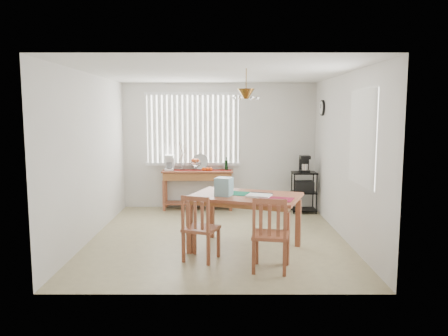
{
  "coord_description": "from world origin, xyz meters",
  "views": [
    {
      "loc": [
        0.11,
        -6.84,
        1.99
      ],
      "look_at": [
        0.1,
        0.55,
        1.05
      ],
      "focal_mm": 35.0,
      "sensor_mm": 36.0,
      "label": 1
    }
  ],
  "objects_px": {
    "wire_cart": "(304,188)",
    "cart_items": "(304,164)",
    "chair_left": "(200,228)",
    "sideboard": "(198,180)",
    "dining_table": "(245,201)",
    "chair_right": "(270,235)"
  },
  "relations": [
    {
      "from": "wire_cart",
      "to": "dining_table",
      "type": "distance_m",
      "value": 2.76
    },
    {
      "from": "wire_cart",
      "to": "dining_table",
      "type": "height_order",
      "value": "same"
    },
    {
      "from": "cart_items",
      "to": "chair_left",
      "type": "height_order",
      "value": "cart_items"
    },
    {
      "from": "cart_items",
      "to": "wire_cart",
      "type": "bearing_deg",
      "value": -90.0
    },
    {
      "from": "cart_items",
      "to": "chair_left",
      "type": "bearing_deg",
      "value": -123.43
    },
    {
      "from": "wire_cart",
      "to": "cart_items",
      "type": "relative_size",
      "value": 2.43
    },
    {
      "from": "chair_left",
      "to": "dining_table",
      "type": "bearing_deg",
      "value": 36.82
    },
    {
      "from": "sideboard",
      "to": "cart_items",
      "type": "xyz_separation_m",
      "value": [
        2.13,
        -0.25,
        0.36
      ]
    },
    {
      "from": "sideboard",
      "to": "dining_table",
      "type": "xyz_separation_m",
      "value": [
        0.84,
        -2.69,
        0.11
      ]
    },
    {
      "from": "sideboard",
      "to": "dining_table",
      "type": "height_order",
      "value": "same"
    },
    {
      "from": "wire_cart",
      "to": "sideboard",
      "type": "bearing_deg",
      "value": 173.12
    },
    {
      "from": "wire_cart",
      "to": "cart_items",
      "type": "bearing_deg",
      "value": 90.0
    },
    {
      "from": "dining_table",
      "to": "cart_items",
      "type": "bearing_deg",
      "value": 62.13
    },
    {
      "from": "wire_cart",
      "to": "chair_right",
      "type": "relative_size",
      "value": 0.85
    },
    {
      "from": "cart_items",
      "to": "chair_right",
      "type": "bearing_deg",
      "value": -107.11
    },
    {
      "from": "cart_items",
      "to": "chair_left",
      "type": "relative_size",
      "value": 0.37
    },
    {
      "from": "wire_cart",
      "to": "chair_right",
      "type": "xyz_separation_m",
      "value": [
        -1.02,
        -3.3,
        -0.02
      ]
    },
    {
      "from": "sideboard",
      "to": "chair_left",
      "type": "xyz_separation_m",
      "value": [
        0.21,
        -3.16,
        -0.16
      ]
    },
    {
      "from": "wire_cart",
      "to": "cart_items",
      "type": "height_order",
      "value": "cart_items"
    },
    {
      "from": "cart_items",
      "to": "dining_table",
      "type": "bearing_deg",
      "value": -117.87
    },
    {
      "from": "sideboard",
      "to": "cart_items",
      "type": "bearing_deg",
      "value": -6.66
    },
    {
      "from": "sideboard",
      "to": "chair_left",
      "type": "height_order",
      "value": "chair_left"
    }
  ]
}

